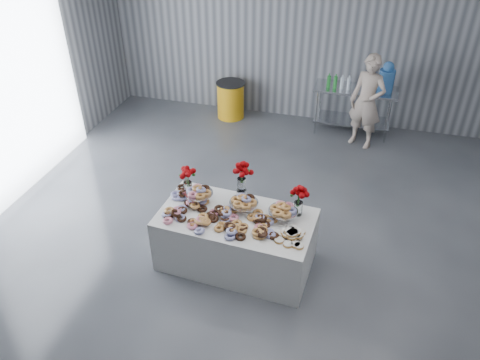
# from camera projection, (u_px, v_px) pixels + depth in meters

# --- Properties ---
(ground) EXTENTS (9.00, 9.00, 0.00)m
(ground) POSITION_uv_depth(u_px,v_px,m) (254.00, 270.00, 6.01)
(ground) COLOR #383B40
(ground) RESTS_ON ground
(room_walls) EXTENTS (8.04, 9.04, 4.02)m
(room_walls) POSITION_uv_depth(u_px,v_px,m) (233.00, 69.00, 4.63)
(room_walls) COLOR gray
(room_walls) RESTS_ON ground
(display_table) EXTENTS (1.96, 1.12, 0.75)m
(display_table) POSITION_uv_depth(u_px,v_px,m) (236.00, 240.00, 5.92)
(display_table) COLOR silver
(display_table) RESTS_ON ground
(prep_table) EXTENTS (1.50, 0.60, 0.90)m
(prep_table) POSITION_uv_depth(u_px,v_px,m) (354.00, 102.00, 8.72)
(prep_table) COLOR silver
(prep_table) RESTS_ON ground
(donut_mounds) EXTENTS (1.85, 0.91, 0.09)m
(donut_mounds) POSITION_uv_depth(u_px,v_px,m) (235.00, 216.00, 5.64)
(donut_mounds) COLOR #C48E47
(donut_mounds) RESTS_ON display_table
(cake_stand_left) EXTENTS (0.36, 0.36, 0.17)m
(cake_stand_left) POSITION_uv_depth(u_px,v_px,m) (199.00, 192.00, 5.90)
(cake_stand_left) COLOR silver
(cake_stand_left) RESTS_ON display_table
(cake_stand_mid) EXTENTS (0.36, 0.36, 0.17)m
(cake_stand_mid) POSITION_uv_depth(u_px,v_px,m) (244.00, 201.00, 5.73)
(cake_stand_mid) COLOR silver
(cake_stand_mid) RESTS_ON display_table
(cake_stand_right) EXTENTS (0.36, 0.36, 0.17)m
(cake_stand_right) POSITION_uv_depth(u_px,v_px,m) (283.00, 210.00, 5.60)
(cake_stand_right) COLOR silver
(cake_stand_right) RESTS_ON display_table
(danish_pile) EXTENTS (0.48, 0.48, 0.11)m
(danish_pile) POSITION_uv_depth(u_px,v_px,m) (293.00, 234.00, 5.36)
(danish_pile) COLOR silver
(danish_pile) RESTS_ON display_table
(bouquet_left) EXTENTS (0.26, 0.26, 0.42)m
(bouquet_left) POSITION_uv_depth(u_px,v_px,m) (187.00, 175.00, 5.94)
(bouquet_left) COLOR white
(bouquet_left) RESTS_ON display_table
(bouquet_right) EXTENTS (0.26, 0.26, 0.42)m
(bouquet_right) POSITION_uv_depth(u_px,v_px,m) (299.00, 195.00, 5.58)
(bouquet_right) COLOR white
(bouquet_right) RESTS_ON display_table
(bouquet_center) EXTENTS (0.26, 0.26, 0.57)m
(bouquet_center) POSITION_uv_depth(u_px,v_px,m) (241.00, 175.00, 5.78)
(bouquet_center) COLOR silver
(bouquet_center) RESTS_ON display_table
(water_jug) EXTENTS (0.28, 0.28, 0.55)m
(water_jug) POSITION_uv_depth(u_px,v_px,m) (387.00, 78.00, 8.31)
(water_jug) COLOR #438DE6
(water_jug) RESTS_ON prep_table
(drink_bottles) EXTENTS (0.54, 0.08, 0.27)m
(drink_bottles) POSITION_uv_depth(u_px,v_px,m) (339.00, 82.00, 8.48)
(drink_bottles) COLOR #268C33
(drink_bottles) RESTS_ON prep_table
(person) EXTENTS (0.73, 0.61, 1.70)m
(person) POSITION_uv_depth(u_px,v_px,m) (367.00, 102.00, 8.20)
(person) COLOR #CC8C93
(person) RESTS_ON ground
(trash_barrel) EXTENTS (0.58, 0.58, 0.74)m
(trash_barrel) POSITION_uv_depth(u_px,v_px,m) (231.00, 100.00, 9.40)
(trash_barrel) COLOR orange
(trash_barrel) RESTS_ON ground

